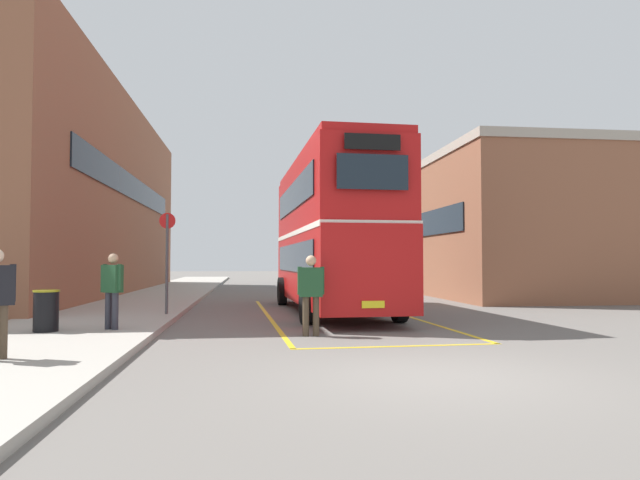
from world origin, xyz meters
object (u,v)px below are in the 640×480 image
Objects in this scene: pedestrian_boarding at (311,289)px; double_decker_bus at (331,232)px; pedestrian_waiting_near at (112,286)px; bus_stop_sign at (167,253)px; single_deck_bus at (337,260)px; litter_bin at (46,311)px.

double_decker_bus is at bearing 77.40° from pedestrian_boarding.
double_decker_bus is at bearing 42.27° from pedestrian_waiting_near.
double_decker_bus is 3.70× the size of bus_stop_sign.
single_deck_bus is 5.70× the size of pedestrian_boarding.
bus_stop_sign is (-3.58, 4.03, 0.82)m from pedestrian_boarding.
double_decker_bus is 12.06× the size of litter_bin.
pedestrian_boarding is 1.06× the size of pedestrian_waiting_near.
bus_stop_sign is at bearing 62.80° from litter_bin.
litter_bin is at bearing -171.03° from pedestrian_waiting_near.
single_deck_bus is at bearing 70.55° from pedestrian_waiting_near.
litter_bin is (-9.96, -24.84, -1.07)m from single_deck_bus.
double_decker_bus is 6.03× the size of pedestrian_boarding.
double_decker_bus reaches higher than bus_stop_sign.
litter_bin is at bearing 176.55° from pedestrian_boarding.
double_decker_bus is 1.06× the size of single_deck_bus.
litter_bin is 4.34m from bus_stop_sign.
pedestrian_boarding is at bearing -7.16° from pedestrian_waiting_near.
pedestrian_waiting_near is at bearing -100.32° from bus_stop_sign.
pedestrian_waiting_near is at bearing 172.84° from pedestrian_boarding.
double_decker_bus is at bearing 37.51° from litter_bin.
double_decker_bus is 5.06m from bus_stop_sign.
bus_stop_sign is at bearing 131.63° from pedestrian_boarding.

